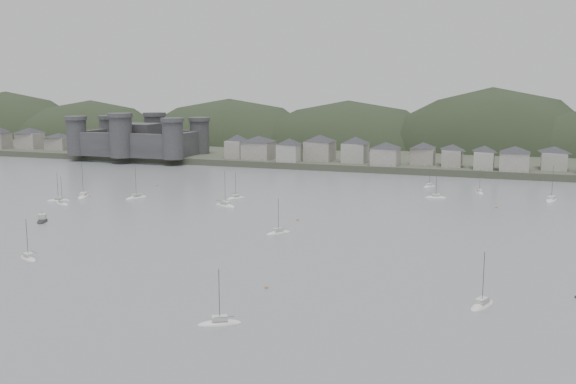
% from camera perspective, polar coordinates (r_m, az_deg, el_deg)
% --- Properties ---
extents(ground, '(900.00, 900.00, 0.00)m').
position_cam_1_polar(ground, '(135.70, -10.85, -7.36)').
color(ground, slate).
rests_on(ground, ground).
extents(far_shore_land, '(900.00, 250.00, 3.00)m').
position_cam_1_polar(far_shore_land, '(413.69, 10.37, 4.05)').
color(far_shore_land, '#383D2D').
rests_on(far_shore_land, ground).
extents(forested_ridge, '(851.55, 103.94, 102.57)m').
position_cam_1_polar(forested_ridge, '(389.19, 10.40, 1.83)').
color(forested_ridge, black).
rests_on(forested_ridge, ground).
extents(castle, '(66.00, 43.00, 20.00)m').
position_cam_1_polar(castle, '(347.27, -12.95, 4.54)').
color(castle, '#373739').
rests_on(castle, far_shore_land).
extents(waterfront_town, '(451.48, 28.46, 12.92)m').
position_cam_1_polar(waterfront_town, '(296.86, 16.50, 3.17)').
color(waterfront_town, gray).
rests_on(waterfront_town, far_shore_land).
extents(moored_fleet, '(247.83, 166.97, 13.08)m').
position_cam_1_polar(moored_fleet, '(191.79, -3.25, -2.23)').
color(moored_fleet, silver).
rests_on(moored_fleet, ground).
extents(motor_launch_far, '(5.81, 7.65, 3.75)m').
position_cam_1_polar(motor_launch_far, '(199.20, -20.71, -2.36)').
color(motor_launch_far, black).
rests_on(motor_launch_far, ground).
extents(mooring_buoys, '(195.21, 106.50, 0.70)m').
position_cam_1_polar(mooring_buoys, '(183.19, -0.51, -2.78)').
color(mooring_buoys, '#C36E41').
rests_on(mooring_buoys, ground).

